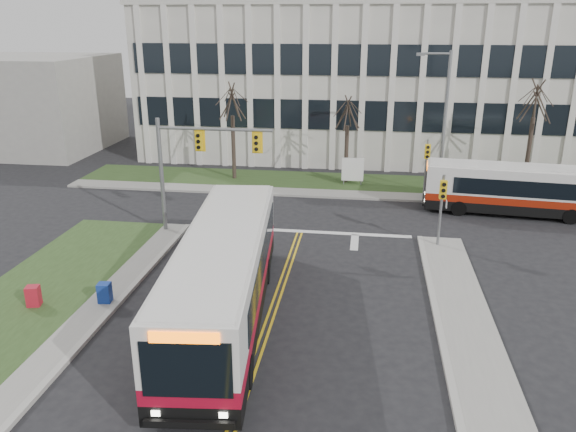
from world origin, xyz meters
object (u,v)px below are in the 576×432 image
at_px(directory_sign, 353,170).
at_px(newspaper_box_blue, 105,294).
at_px(streetlight, 442,116).
at_px(bus_main, 224,279).
at_px(newspaper_box_red, 34,297).
at_px(bus_cross, 520,191).

xyz_separation_m(directory_sign, newspaper_box_blue, (-9.30, -18.73, -0.70)).
height_order(streetlight, bus_main, streetlight).
bearing_deg(newspaper_box_blue, newspaper_box_red, -172.64).
bearing_deg(bus_cross, newspaper_box_blue, -48.08).
height_order(streetlight, newspaper_box_blue, streetlight).
distance_m(directory_sign, bus_cross, 10.95).
bearing_deg(bus_main, bus_cross, 40.22).
bearing_deg(newspaper_box_red, bus_cross, 20.57).
xyz_separation_m(bus_main, bus_cross, (14.11, 14.61, -0.31)).
height_order(bus_cross, newspaper_box_blue, bus_cross).
relative_size(streetlight, directory_sign, 4.60).
relative_size(bus_main, newspaper_box_blue, 13.76).
bearing_deg(bus_cross, newspaper_box_red, -50.40).
distance_m(streetlight, newspaper_box_blue, 23.37).
bearing_deg(streetlight, bus_main, -118.44).
relative_size(bus_main, newspaper_box_red, 13.76).
height_order(directory_sign, bus_cross, bus_cross).
distance_m(directory_sign, newspaper_box_red, 22.81).
xyz_separation_m(directory_sign, bus_main, (-4.17, -19.22, 0.57)).
relative_size(bus_cross, newspaper_box_red, 11.33).
height_order(streetlight, directory_sign, streetlight).
distance_m(streetlight, directory_sign, 6.96).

